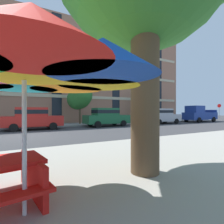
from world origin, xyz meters
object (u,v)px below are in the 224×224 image
object	(u,v)px
sedan_red	(33,118)
street_tree_right	(147,102)
sedan_green	(106,117)
pickup_blue	(199,114)
stop_sign	(219,109)
street_tree_middle	(80,97)
sedan_silver	(162,116)
patio_umbrella	(24,63)

from	to	relation	value
sedan_red	street_tree_right	bearing A→B (deg)	11.00
sedan_red	sedan_green	distance (m)	6.59
pickup_blue	stop_sign	size ratio (longest dim) A/B	1.81
pickup_blue	street_tree_middle	world-z (taller)	street_tree_middle
sedan_red	stop_sign	size ratio (longest dim) A/B	1.56
sedan_silver	street_tree_middle	bearing A→B (deg)	160.39
sedan_green	street_tree_middle	size ratio (longest dim) A/B	0.98
sedan_silver	street_tree_right	world-z (taller)	street_tree_right
street_tree_middle	patio_umbrella	size ratio (longest dim) A/B	1.29
sedan_green	patio_umbrella	distance (m)	14.93
street_tree_right	patio_umbrella	world-z (taller)	street_tree_right
sedan_silver	pickup_blue	xyz separation A→B (m)	(6.87, 0.00, 0.08)
sedan_green	pickup_blue	bearing A→B (deg)	0.00
sedan_green	sedan_silver	xyz separation A→B (m)	(7.39, 0.00, 0.00)
street_tree_right	patio_umbrella	xyz separation A→B (m)	(-15.15, -15.42, -0.52)
sedan_green	stop_sign	size ratio (longest dim) A/B	1.56
sedan_red	stop_sign	distance (m)	32.41
sedan_green	street_tree_right	xyz separation A→B (m)	(7.39, 2.72, 1.70)
sedan_red	patio_umbrella	xyz separation A→B (m)	(-1.17, -12.70, 1.18)
street_tree_middle	sedan_green	bearing A→B (deg)	-63.16
sedan_green	street_tree_middle	distance (m)	4.16
stop_sign	sedan_green	bearing A→B (deg)	-171.78
sedan_green	street_tree_right	world-z (taller)	street_tree_right
street_tree_middle	street_tree_right	size ratio (longest dim) A/B	1.14
sedan_silver	street_tree_right	distance (m)	3.21
pickup_blue	stop_sign	world-z (taller)	stop_sign
sedan_green	pickup_blue	xyz separation A→B (m)	(14.26, 0.00, 0.08)
street_tree_right	street_tree_middle	bearing A→B (deg)	176.86
pickup_blue	patio_umbrella	world-z (taller)	patio_umbrella
street_tree_right	patio_umbrella	distance (m)	21.62
sedan_red	stop_sign	xyz separation A→B (m)	(32.19, 3.70, 0.93)
sedan_green	pickup_blue	distance (m)	14.26
sedan_silver	stop_sign	xyz separation A→B (m)	(18.21, 3.70, 0.93)
pickup_blue	patio_umbrella	xyz separation A→B (m)	(-22.02, -12.70, 1.10)
sedan_green	street_tree_middle	xyz separation A→B (m)	(-1.63, 3.21, 2.07)
stop_sign	street_tree_middle	distance (m)	27.26
sedan_green	sedan_silver	world-z (taller)	same
sedan_green	sedan_silver	bearing A→B (deg)	0.00
sedan_red	sedan_green	bearing A→B (deg)	0.00
pickup_blue	patio_umbrella	distance (m)	25.44
sedan_green	stop_sign	bearing A→B (deg)	8.22
sedan_red	street_tree_middle	bearing A→B (deg)	32.93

